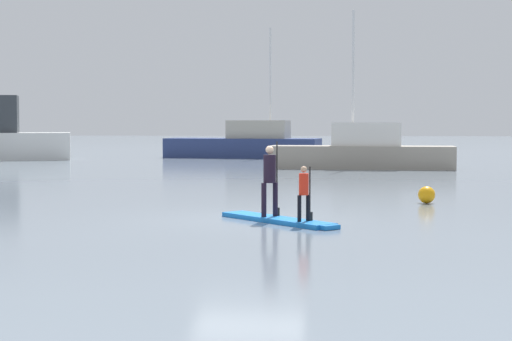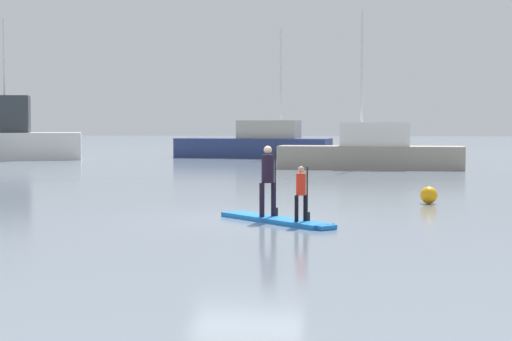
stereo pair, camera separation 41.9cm
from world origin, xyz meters
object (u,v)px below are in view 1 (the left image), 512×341
Objects in this scene: paddler_adult at (270,176)px; fishing_boat_green_midground at (363,152)px; mooring_buoy_mid at (427,195)px; paddleboard_near at (279,220)px; motor_boat_small_navy at (246,144)px; paddler_child_solo at (304,190)px.

fishing_boat_green_midground is at bearing 82.90° from paddler_adult.
fishing_boat_green_midground is 18.92× the size of mooring_buoy_mid.
fishing_boat_green_midground is (2.46, 21.71, 0.75)m from paddleboard_near.
motor_boat_small_navy is (-4.36, 33.60, 0.79)m from paddleboard_near.
paddler_adult is at bearing 132.50° from paddleboard_near.
mooring_buoy_mid is at bearing -85.99° from fishing_boat_green_midground.
motor_boat_small_navy is at bearing 119.85° from fishing_boat_green_midground.
motor_boat_small_navy is at bearing 105.49° from mooring_buoy_mid.
paddler_adult is 0.17× the size of motor_boat_small_navy.
paddler_child_solo is 0.12× the size of motor_boat_small_navy.
paddleboard_near is 6.11× the size of mooring_buoy_mid.
fishing_boat_green_midground reaches higher than paddler_adult.
motor_boat_small_navy is at bearing 97.09° from paddler_adult.
paddler_adult reaches higher than paddler_child_solo.
paddler_child_solo is at bearing -45.49° from paddleboard_near.
mooring_buoy_mid is at bearing 51.90° from paddleboard_near.
paddler_child_solo is 6.11m from mooring_buoy_mid.
paddler_adult is 1.43× the size of paddler_child_solo.
fishing_boat_green_midground is (2.67, 21.47, -0.19)m from paddler_adult.
paddler_adult is 5.93m from mooring_buoy_mid.
mooring_buoy_mid is (3.87, 4.43, -0.76)m from paddler_adult.
mooring_buoy_mid is at bearing -74.51° from motor_boat_small_navy.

